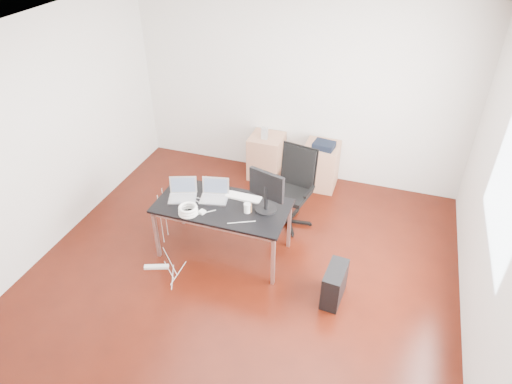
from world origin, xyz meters
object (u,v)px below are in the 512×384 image
(filing_cabinet_left, at_px, (266,156))
(pc_tower, at_px, (334,284))
(office_chair, at_px, (293,184))
(filing_cabinet_right, at_px, (321,165))
(desk, at_px, (223,208))

(filing_cabinet_left, distance_m, pc_tower, 2.72)
(office_chair, bearing_deg, pc_tower, -46.05)
(filing_cabinet_right, distance_m, pc_tower, 2.35)
(desk, height_order, filing_cabinet_left, desk)
(office_chair, height_order, filing_cabinet_left, office_chair)
(filing_cabinet_right, relative_size, pc_tower, 1.56)
(pc_tower, bearing_deg, desk, 171.03)
(office_chair, distance_m, filing_cabinet_right, 1.05)
(office_chair, bearing_deg, filing_cabinet_right, 90.51)
(desk, relative_size, pc_tower, 3.56)
(filing_cabinet_right, bearing_deg, pc_tower, -74.01)
(filing_cabinet_left, height_order, pc_tower, filing_cabinet_left)
(filing_cabinet_left, bearing_deg, pc_tower, -56.13)
(desk, bearing_deg, office_chair, 54.42)
(filing_cabinet_left, relative_size, filing_cabinet_right, 1.00)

